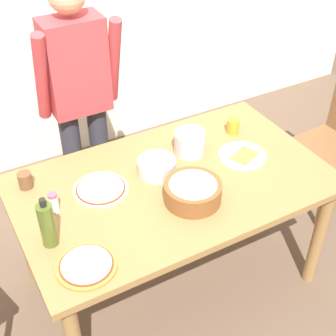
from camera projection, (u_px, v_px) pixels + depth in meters
ground at (172, 277)px, 2.91m from camera, size 8.00×8.00×0.00m
dining_table at (173, 194)px, 2.50m from camera, size 1.60×0.96×0.76m
person_cook at (79, 95)px, 2.78m from camera, size 0.49×0.25×1.62m
pizza_raw_on_board at (101, 189)px, 2.38m from camera, size 0.28×0.28×0.02m
pizza_cooked_on_tray at (86, 265)px, 1.99m from camera, size 0.26×0.26×0.02m
plate_with_slice at (243, 155)px, 2.61m from camera, size 0.26×0.26×0.02m
popcorn_bowl at (193, 190)px, 2.29m from camera, size 0.28×0.28×0.11m
mixing_bowl_steel at (157, 167)px, 2.48m from camera, size 0.20×0.20×0.08m
olive_oil_bottle at (47, 224)px, 2.04m from camera, size 0.07×0.07×0.26m
steel_pot at (190, 142)px, 2.61m from camera, size 0.17×0.17×0.13m
cup_orange at (233, 126)px, 2.77m from camera, size 0.07×0.07×0.08m
cup_small_brown at (25, 180)px, 2.38m from camera, size 0.07×0.07×0.08m
salt_shaker at (54, 203)px, 2.24m from camera, size 0.04×0.04×0.11m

